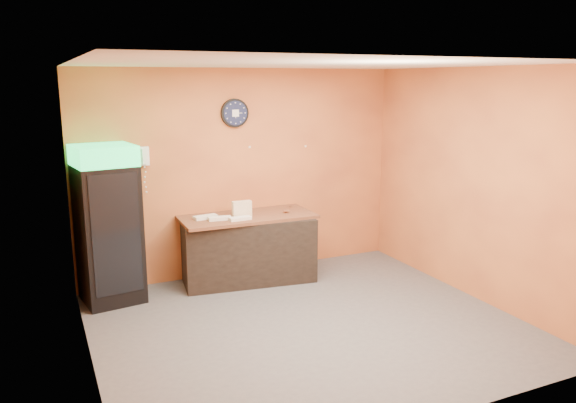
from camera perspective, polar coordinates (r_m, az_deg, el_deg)
floor at (r=6.34m, az=2.02°, el=-12.41°), size 4.50×4.50×0.00m
back_wall at (r=7.70m, az=-4.60°, el=2.92°), size 4.50×0.02×2.80m
left_wall at (r=5.30m, az=-20.18°, el=-2.09°), size 0.02×4.00×2.80m
right_wall at (r=7.17m, az=18.39°, el=1.64°), size 0.02×4.00×2.80m
ceiling at (r=5.76m, az=2.23°, el=13.80°), size 4.50×4.00×0.02m
beverage_cooler at (r=7.00m, az=-17.81°, el=-2.51°), size 0.75×0.76×1.91m
prep_counter at (r=7.54m, az=-4.10°, el=-4.86°), size 1.80×0.98×0.86m
wall_clock at (r=7.55m, az=-5.42°, el=8.94°), size 0.38×0.06×0.38m
wall_phone at (r=7.26m, az=-14.44°, el=4.50°), size 0.13×0.11×0.23m
butcher_paper at (r=7.42m, az=-4.15°, el=-1.55°), size 1.78×0.81×0.04m
sub_roll_stack at (r=7.31m, az=-4.71°, el=-0.77°), size 0.25×0.10×0.21m
wrapped_sandwich_left at (r=7.20m, az=-6.94°, el=-1.71°), size 0.30×0.15×0.04m
wrapped_sandwich_mid at (r=7.17m, az=-4.89°, el=-1.73°), size 0.29×0.13×0.04m
wrapped_sandwich_right at (r=7.29m, az=-8.39°, el=-1.58°), size 0.32×0.16×0.04m
kitchen_tool at (r=7.45m, az=-3.91°, el=-1.12°), size 0.06×0.06×0.06m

